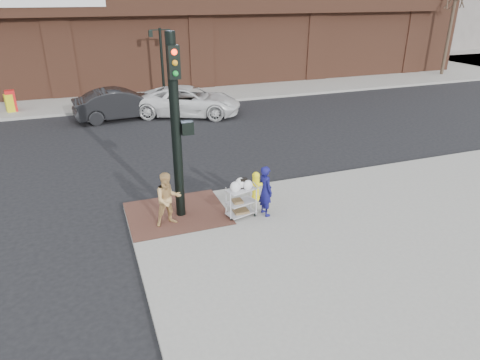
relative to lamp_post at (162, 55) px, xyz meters
name	(u,v)px	position (x,y,z in m)	size (l,w,h in m)	color
ground	(206,229)	(-2.00, -16.00, -2.62)	(220.00, 220.00, 0.00)	black
sidewalk_far	(237,57)	(10.50, 16.00, -2.54)	(65.00, 36.00, 0.15)	gray
brick_curb_ramp	(177,213)	(-2.60, -15.10, -2.46)	(2.80, 2.40, 0.01)	#4F2E25
lamp_post	(162,55)	(0.00, 0.00, 0.00)	(1.32, 0.22, 4.00)	black
traffic_signal_pole	(177,124)	(-2.48, -15.23, 0.21)	(0.61, 0.51, 5.00)	black
woman_blue	(266,191)	(-0.23, -16.02, -1.73)	(0.54, 0.35, 1.48)	#121158
pedestrian_tan	(168,199)	(-2.92, -15.63, -1.71)	(0.73, 0.57, 1.51)	tan
sedan_dark	(122,104)	(-2.88, -3.59, -1.84)	(1.65, 4.74, 1.56)	black
minivan_white	(188,101)	(0.50, -4.11, -1.86)	(2.52, 5.48, 1.52)	white
utility_cart	(241,199)	(-0.91, -15.87, -1.95)	(0.91, 0.66, 1.13)	#B3B3B9
fire_hydrant	(256,185)	(-0.12, -15.03, -2.01)	(0.43, 0.30, 0.91)	#FFEF15
newsbox_red	(11,101)	(-8.31, -0.58, -1.91)	(0.47, 0.43, 1.12)	red
newsbox_yellow	(10,103)	(-8.40, -0.67, -2.00)	(0.40, 0.36, 0.94)	yellow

